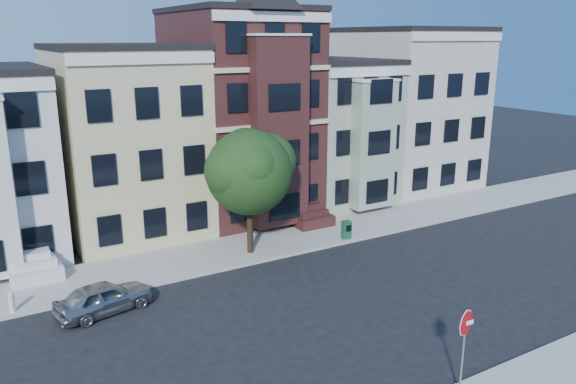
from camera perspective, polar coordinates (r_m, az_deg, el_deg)
ground at (r=24.63m, az=10.43°, el=-10.35°), size 120.00×120.00×0.00m
far_sidewalk at (r=30.55m, az=0.59°, el=-4.74°), size 60.00×4.00×0.15m
house_yellow at (r=32.49m, az=-16.19°, el=4.88°), size 7.00×9.00×10.00m
house_brown at (r=34.71m, az=-5.00°, el=7.74°), size 7.00×9.00×12.00m
house_green at (r=38.16m, az=3.92°, el=6.18°), size 6.00×9.00×9.00m
house_cream at (r=42.35m, az=11.86°, el=8.18°), size 8.00×9.00×11.00m
street_tree at (r=27.36m, az=-3.98°, el=1.45°), size 8.38×8.38×7.73m
parked_car at (r=23.78m, az=-18.19°, el=-10.15°), size 4.05×2.27×1.30m
newspaper_box at (r=30.32m, az=5.95°, el=-3.84°), size 0.49×0.45×0.99m
fire_hydrant at (r=24.97m, az=-26.26°, el=-10.18°), size 0.30×0.30×0.67m
stop_sign at (r=18.23m, az=17.40°, el=-14.67°), size 0.85×0.19×3.06m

